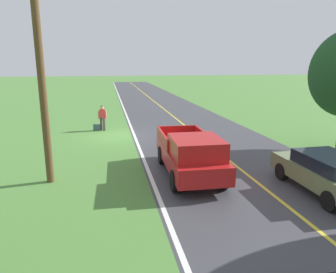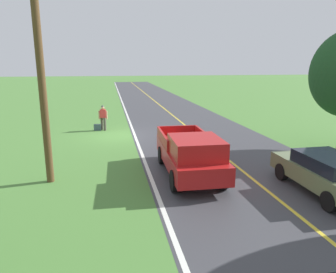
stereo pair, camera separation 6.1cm
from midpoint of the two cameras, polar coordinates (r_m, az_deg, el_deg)
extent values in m
plane|color=#4C7F38|center=(20.34, -8.84, 0.17)|extent=(200.00, 200.00, 0.00)
cube|color=#3D3D42|center=(21.08, 4.62, 0.75)|extent=(8.37, 120.00, 0.00)
cube|color=silver|center=(20.39, -6.29, 0.30)|extent=(0.16, 117.60, 0.00)
cube|color=gold|center=(21.08, 4.62, 0.76)|extent=(0.14, 117.60, 0.00)
cylinder|color=#4C473D|center=(21.99, -11.65, 2.21)|extent=(0.18, 0.18, 0.88)
cylinder|color=#4C473D|center=(22.24, -12.16, 2.31)|extent=(0.18, 0.18, 0.88)
cube|color=red|center=(21.99, -12.00, 4.13)|extent=(0.42, 0.29, 0.58)
sphere|color=tan|center=(21.93, -12.05, 5.17)|extent=(0.23, 0.23, 0.23)
sphere|color=#4C564C|center=(21.92, -12.06, 5.37)|extent=(0.20, 0.20, 0.20)
cube|color=black|center=(22.18, -11.95, 4.28)|extent=(0.34, 0.23, 0.44)
cylinder|color=tan|center=(21.97, -11.31, 3.86)|extent=(0.10, 0.10, 0.58)
cylinder|color=tan|center=(22.02, -12.66, 3.81)|extent=(0.10, 0.10, 0.58)
cube|color=#384C56|center=(22.16, -12.97, 1.64)|extent=(0.47, 0.24, 0.43)
cube|color=#B21919|center=(13.06, 3.70, -3.66)|extent=(2.13, 5.45, 0.70)
cube|color=#B21919|center=(11.75, 5.07, -2.00)|extent=(1.89, 2.21, 0.72)
cube|color=black|center=(11.74, 5.08, -1.66)|extent=(1.71, 1.34, 0.43)
cube|color=#B21919|center=(14.15, 6.45, 0.02)|extent=(0.18, 3.03, 0.45)
cube|color=#B21919|center=(13.76, -1.11, -0.27)|extent=(0.18, 3.03, 0.45)
cube|color=#B21919|center=(15.37, 1.53, 1.16)|extent=(1.84, 0.15, 0.45)
cylinder|color=black|center=(11.82, 9.91, -7.46)|extent=(0.32, 0.81, 0.80)
cylinder|color=black|center=(11.38, 1.24, -8.10)|extent=(0.32, 0.81, 0.80)
cylinder|color=black|center=(14.81, 5.71, -3.06)|extent=(0.32, 0.81, 0.80)
cylinder|color=black|center=(14.46, -1.21, -3.41)|extent=(0.32, 0.81, 0.80)
cube|color=#66754C|center=(12.59, 26.66, -6.26)|extent=(1.86, 4.40, 0.62)
cube|color=black|center=(12.29, 27.48, -4.16)|extent=(1.63, 2.38, 0.46)
cylinder|color=black|center=(13.31, 19.97, -6.03)|extent=(0.24, 0.66, 0.66)
cylinder|color=black|center=(14.23, 25.84, -5.34)|extent=(0.24, 0.66, 0.66)
cylinder|color=black|center=(11.18, 27.39, -10.44)|extent=(0.24, 0.66, 0.66)
cylinder|color=brown|center=(12.47, -22.14, 8.32)|extent=(0.28, 0.28, 7.36)
camera|label=1|loc=(0.03, -90.13, -0.03)|focal=33.33mm
camera|label=2|loc=(0.03, 89.87, 0.03)|focal=33.33mm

